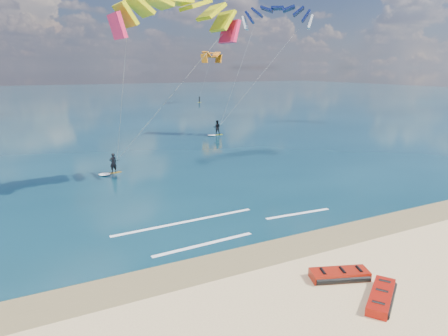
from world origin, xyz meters
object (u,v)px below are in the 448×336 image
Objects in this scene: kitesurfer_main at (143,86)px; packed_kite_left at (381,300)px; kitesurfer_far at (248,66)px; packed_kite_mid at (339,279)px.

packed_kite_left is at bearing -92.47° from kitesurfer_main.
kitesurfer_main is 0.85× the size of kitesurfer_far.
kitesurfer_main reaches higher than packed_kite_mid.
kitesurfer_far reaches higher than kitesurfer_main.
kitesurfer_main is (-3.09, 19.08, 7.04)m from packed_kite_left.
packed_kite_left is 37.03m from kitesurfer_far.
kitesurfer_far is (14.01, 31.45, 8.47)m from packed_kite_mid.
packed_kite_mid is 0.18× the size of kitesurfer_main.
packed_kite_mid is 0.16× the size of kitesurfer_far.
packed_kite_left is 0.20× the size of kitesurfer_main.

